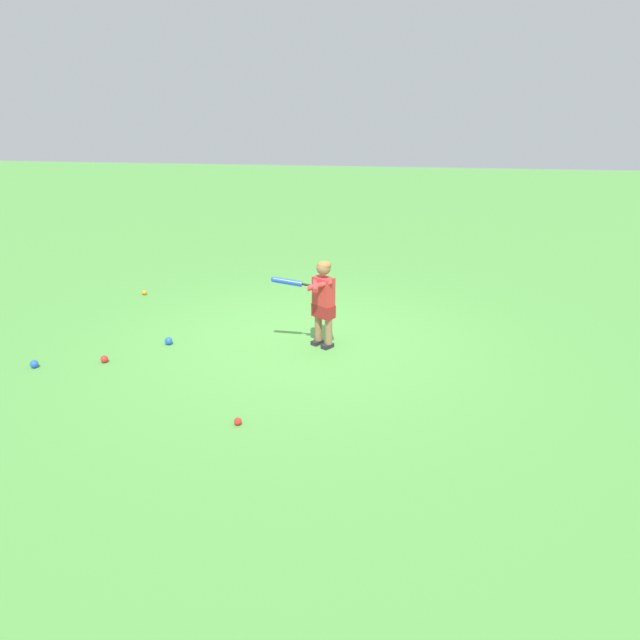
# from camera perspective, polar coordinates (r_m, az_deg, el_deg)

# --- Properties ---
(ground_plane) EXTENTS (40.00, 40.00, 0.00)m
(ground_plane) POSITION_cam_1_polar(r_m,az_deg,el_deg) (7.56, -1.62, -1.88)
(ground_plane) COLOR #519942
(child_batter) EXTENTS (0.76, 0.36, 1.08)m
(child_batter) POSITION_cam_1_polar(r_m,az_deg,el_deg) (7.14, 0.12, 2.32)
(child_batter) COLOR #232328
(child_batter) RESTS_ON ground
(play_ball_midfield) EXTENTS (0.10, 0.10, 0.10)m
(play_ball_midfield) POSITION_cam_1_polar(r_m,az_deg,el_deg) (7.62, -14.30, -1.96)
(play_ball_midfield) COLOR blue
(play_ball_midfield) RESTS_ON ground
(play_ball_near_batter) EXTENTS (0.08, 0.08, 0.08)m
(play_ball_near_batter) POSITION_cam_1_polar(r_m,az_deg,el_deg) (9.64, -16.48, 2.54)
(play_ball_near_batter) COLOR orange
(play_ball_near_batter) RESTS_ON ground
(play_ball_behind_batter) EXTENTS (0.09, 0.09, 0.09)m
(play_ball_behind_batter) POSITION_cam_1_polar(r_m,az_deg,el_deg) (7.34, -19.95, -3.53)
(play_ball_behind_batter) COLOR red
(play_ball_behind_batter) RESTS_ON ground
(play_ball_far_left) EXTENTS (0.09, 0.09, 0.09)m
(play_ball_far_left) POSITION_cam_1_polar(r_m,az_deg,el_deg) (7.51, -25.70, -3.82)
(play_ball_far_left) COLOR blue
(play_ball_far_left) RESTS_ON ground
(play_ball_far_right) EXTENTS (0.07, 0.07, 0.07)m
(play_ball_far_right) POSITION_cam_1_polar(r_m,az_deg,el_deg) (5.72, -7.88, -9.59)
(play_ball_far_right) COLOR red
(play_ball_far_right) RESTS_ON ground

